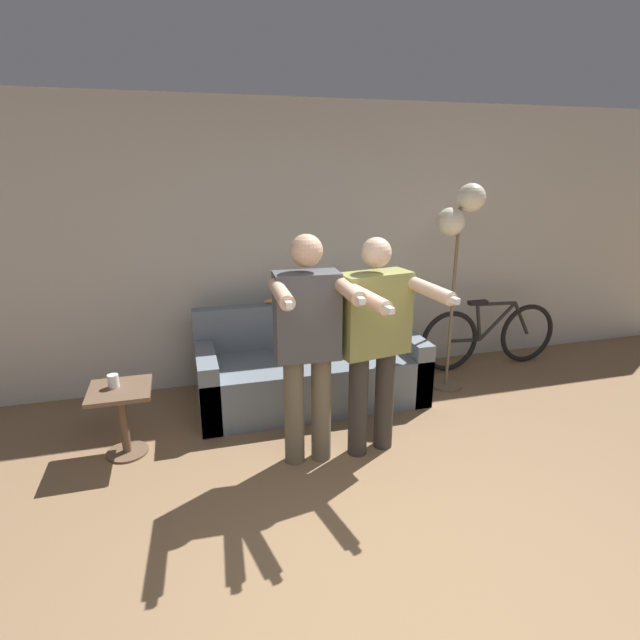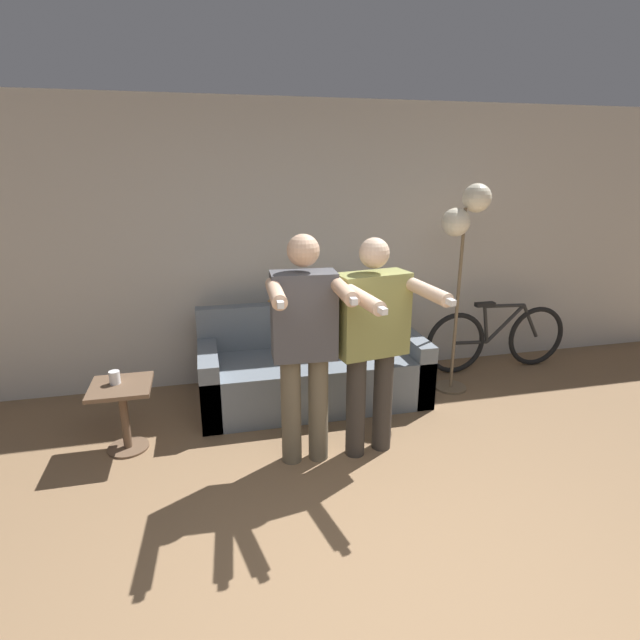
{
  "view_description": "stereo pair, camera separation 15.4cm",
  "coord_description": "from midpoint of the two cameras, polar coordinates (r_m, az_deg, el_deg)",
  "views": [
    {
      "loc": [
        -0.93,
        -1.42,
        2.03
      ],
      "look_at": [
        0.07,
        2.08,
        0.9
      ],
      "focal_mm": 28.0,
      "sensor_mm": 36.0,
      "label": 1
    },
    {
      "loc": [
        -0.78,
        -1.46,
        2.03
      ],
      "look_at": [
        0.07,
        2.08,
        0.9
      ],
      "focal_mm": 28.0,
      "sensor_mm": 36.0,
      "label": 2
    }
  ],
  "objects": [
    {
      "name": "cup",
      "position": [
        3.88,
        -23.62,
        -6.42
      ],
      "size": [
        0.08,
        0.08,
        0.1
      ],
      "color": "white",
      "rests_on": "side_table"
    },
    {
      "name": "bicycle",
      "position": [
        5.45,
        18.01,
        -1.72
      ],
      "size": [
        1.56,
        0.07,
        0.72
      ],
      "color": "black",
      "rests_on": "ground_plane"
    },
    {
      "name": "person_right",
      "position": [
        3.45,
        5.05,
        -1.54
      ],
      "size": [
        0.64,
        0.75,
        1.58
      ],
      "rotation": [
        0.0,
        0.0,
        0.17
      ],
      "color": "#38332D",
      "rests_on": "ground_plane"
    },
    {
      "name": "couch",
      "position": [
        4.47,
        -2.13,
        -5.84
      ],
      "size": [
        1.96,
        0.83,
        0.83
      ],
      "color": "slate",
      "rests_on": "ground_plane"
    },
    {
      "name": "person_left",
      "position": [
        3.31,
        -2.75,
        -2.05
      ],
      "size": [
        0.52,
        0.69,
        1.62
      ],
      "rotation": [
        0.0,
        0.0,
        -0.06
      ],
      "color": "#6B604C",
      "rests_on": "ground_plane"
    },
    {
      "name": "side_table",
      "position": [
        3.92,
        -22.77,
        -9.22
      ],
      "size": [
        0.43,
        0.43,
        0.52
      ],
      "color": "brown",
      "rests_on": "ground_plane"
    },
    {
      "name": "wall_back",
      "position": [
        4.75,
        -5.38,
        8.36
      ],
      "size": [
        10.0,
        0.05,
        2.6
      ],
      "color": "beige",
      "rests_on": "ground_plane"
    },
    {
      "name": "cat",
      "position": [
        4.54,
        -4.26,
        2.87
      ],
      "size": [
        0.42,
        0.12,
        0.16
      ],
      "color": "tan",
      "rests_on": "couch"
    },
    {
      "name": "floor_lamp",
      "position": [
        4.57,
        14.73,
        10.5
      ],
      "size": [
        0.42,
        0.3,
        1.88
      ],
      "color": "#756047",
      "rests_on": "ground_plane"
    }
  ]
}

